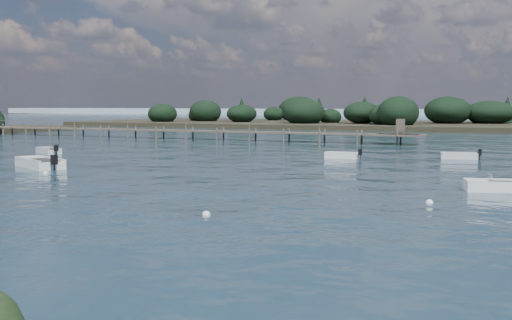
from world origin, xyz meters
The scene contains 11 objects.
ground centered at (0.00, 60.00, 0.00)m, with size 400.00×400.00×0.00m, color #152631.
dinghy_mid_white_b centered at (16.78, 13.73, 0.14)m, with size 4.54×2.57×1.11m.
dinghy_mid_grey centered at (-12.45, 13.11, 0.17)m, with size 5.02×3.67×1.28m.
tender_far_grey_b centered at (12.06, 31.89, 0.15)m, with size 3.08×1.65×1.03m.
tender_far_white centered at (3.66, 28.72, 0.14)m, with size 2.87×1.03×0.98m.
tender_far_grey centered at (-20.58, 22.70, 0.15)m, with size 3.24×2.33×1.05m.
buoy_b centered at (6.76, 1.65, 0.00)m, with size 0.32×0.32×0.32m, color silver.
buoy_c centered at (-9.33, 10.32, 0.00)m, with size 0.32×0.32×0.32m, color silver.
buoy_d centered at (13.94, 8.24, 0.00)m, with size 0.32×0.32×0.32m, color silver.
jetty centered at (-21.74, 47.99, 0.98)m, with size 64.50×3.20×3.40m.
distant_haze centered at (-90.00, 230.00, 0.00)m, with size 280.00×20.00×2.40m, color #95AAB8.
Camera 1 is at (18.66, -19.42, 4.19)m, focal length 45.00 mm.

